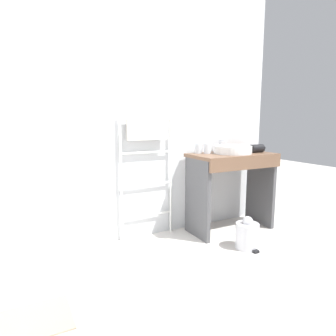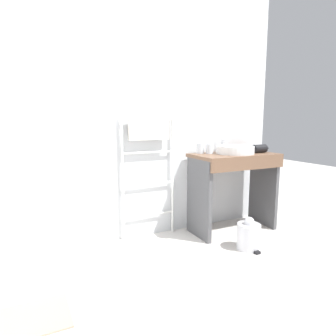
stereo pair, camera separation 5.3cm
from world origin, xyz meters
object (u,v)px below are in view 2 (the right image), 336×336
at_px(cup_near_wall, 200,149).
at_px(trash_bin, 249,235).
at_px(cup_near_edge, 209,149).
at_px(toilet, 18,232).
at_px(hair_dryer, 259,148).
at_px(sink_basin, 235,150).
at_px(towel_radiator, 149,149).

xyz_separation_m(cup_near_wall, trash_bin, (0.14, -0.62, -0.75)).
bearing_deg(cup_near_edge, cup_near_wall, 141.24).
relative_size(cup_near_edge, trash_bin, 0.33).
bearing_deg(toilet, hair_dryer, 1.46).
relative_size(toilet, sink_basin, 2.13).
bearing_deg(towel_radiator, sink_basin, -15.14).
bearing_deg(hair_dryer, towel_radiator, 167.24).
xyz_separation_m(cup_near_wall, hair_dryer, (0.61, -0.21, -0.01)).
bearing_deg(cup_near_edge, toilet, -173.45).
relative_size(toilet, hair_dryer, 3.92).
relative_size(cup_near_wall, trash_bin, 0.33).
bearing_deg(trash_bin, cup_near_edge, 97.10).
xyz_separation_m(toilet, towel_radiator, (1.17, 0.32, 0.54)).
relative_size(towel_radiator, cup_near_edge, 12.29).
relative_size(towel_radiator, cup_near_wall, 12.10).
bearing_deg(towel_radiator, cup_near_wall, -5.86).
bearing_deg(hair_dryer, sink_basin, 174.33).
bearing_deg(toilet, cup_near_edge, 6.55).
bearing_deg(toilet, sink_basin, 2.51).
height_order(cup_near_wall, hair_dryer, cup_near_wall).
bearing_deg(toilet, towel_radiator, 15.34).
height_order(sink_basin, cup_near_wall, cup_near_wall).
relative_size(towel_radiator, hair_dryer, 5.75).
relative_size(sink_basin, trash_bin, 1.29).
bearing_deg(trash_bin, sink_basin, 69.43).
height_order(toilet, hair_dryer, hair_dryer).
relative_size(cup_near_edge, hair_dryer, 0.47).
height_order(toilet, towel_radiator, towel_radiator).
relative_size(sink_basin, cup_near_edge, 3.93).
distance_m(sink_basin, cup_near_wall, 0.36).
bearing_deg(trash_bin, hair_dryer, 41.66).
xyz_separation_m(sink_basin, cup_near_wall, (-0.31, 0.18, 0.01)).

